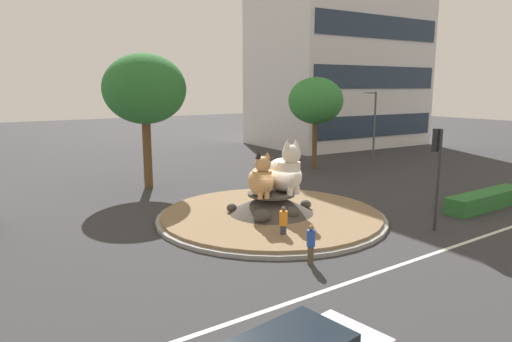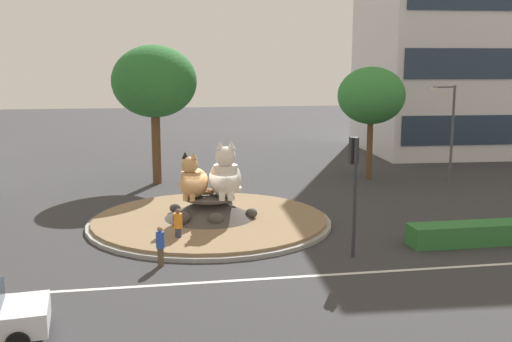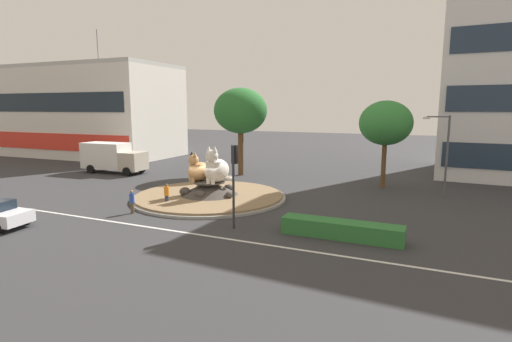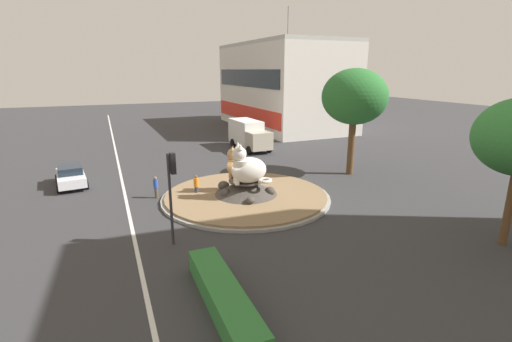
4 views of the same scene
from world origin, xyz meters
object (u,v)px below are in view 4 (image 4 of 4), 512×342
object	(u,v)px
cat_statue_calico	(239,166)
pedestrian_blue_shirt	(156,187)
pedestrian_orange_shirt	(196,185)
traffic_light_mast	(172,181)
cat_statue_white	(247,168)
second_tree_near_tower	(355,97)
sedan_on_far_lane	(71,175)
delivery_box_truck	(249,134)
shophouse_block	(282,86)

from	to	relation	value
cat_statue_calico	pedestrian_blue_shirt	world-z (taller)	cat_statue_calico
cat_statue_calico	pedestrian_orange_shirt	bearing A→B (deg)	7.40
cat_statue_calico	traffic_light_mast	world-z (taller)	traffic_light_mast
cat_statue_white	pedestrian_blue_shirt	bearing A→B (deg)	-25.95
second_tree_near_tower	pedestrian_blue_shirt	world-z (taller)	second_tree_near_tower
cat_statue_calico	cat_statue_white	size ratio (longest dim) A/B	0.83
second_tree_near_tower	pedestrian_orange_shirt	distance (m)	14.64
second_tree_near_tower	pedestrian_orange_shirt	bearing A→B (deg)	-86.65
pedestrian_blue_shirt	sedan_on_far_lane	distance (m)	7.81
cat_statue_white	traffic_light_mast	distance (m)	7.19
second_tree_near_tower	sedan_on_far_lane	size ratio (longest dim) A/B	1.88
cat_statue_calico	pedestrian_blue_shirt	xyz separation A→B (m)	(-1.63, -5.52, -1.34)
pedestrian_orange_shirt	traffic_light_mast	bearing A→B (deg)	22.91
pedestrian_orange_shirt	sedan_on_far_lane	distance (m)	10.34
cat_statue_white	pedestrian_orange_shirt	bearing A→B (deg)	-35.70
cat_statue_white	delivery_box_truck	world-z (taller)	cat_statue_white
shophouse_block	pedestrian_blue_shirt	distance (m)	35.59
traffic_light_mast	sedan_on_far_lane	size ratio (longest dim) A/B	1.02
cat_statue_calico	pedestrian_orange_shirt	xyz separation A→B (m)	(-0.86, -2.87, -1.35)
traffic_light_mast	pedestrian_blue_shirt	distance (m)	7.91
shophouse_block	sedan_on_far_lane	bearing A→B (deg)	-54.50
pedestrian_orange_shirt	second_tree_near_tower	bearing A→B (deg)	138.37
second_tree_near_tower	sedan_on_far_lane	distance (m)	23.13
delivery_box_truck	traffic_light_mast	bearing A→B (deg)	-33.20
cat_statue_calico	second_tree_near_tower	size ratio (longest dim) A/B	0.26
shophouse_block	delivery_box_truck	xyz separation A→B (m)	(13.71, -10.91, -4.58)
cat_statue_white	sedan_on_far_lane	size ratio (longest dim) A/B	0.59
cat_statue_white	sedan_on_far_lane	distance (m)	14.15
traffic_light_mast	pedestrian_orange_shirt	world-z (taller)	traffic_light_mast
cat_statue_calico	traffic_light_mast	bearing A→B (deg)	70.32
cat_statue_calico	pedestrian_blue_shirt	size ratio (longest dim) A/B	1.48
delivery_box_truck	sedan_on_far_lane	bearing A→B (deg)	-69.42
sedan_on_far_lane	cat_statue_white	bearing A→B (deg)	45.91
traffic_light_mast	shophouse_block	bearing A→B (deg)	51.14
cat_statue_calico	traffic_light_mast	distance (m)	8.20
cat_statue_white	pedestrian_orange_shirt	size ratio (longest dim) A/B	1.77
shophouse_block	second_tree_near_tower	xyz separation A→B (m)	(26.70, -6.74, 0.20)
shophouse_block	pedestrian_orange_shirt	bearing A→B (deg)	-37.61
traffic_light_mast	shophouse_block	xyz separation A→B (m)	(-34.22, 22.96, 2.93)
shophouse_block	pedestrian_blue_shirt	bearing A→B (deg)	-41.84
pedestrian_orange_shirt	delivery_box_truck	distance (m)	16.66
traffic_light_mast	sedan_on_far_lane	xyz separation A→B (m)	(-12.91, -5.55, -2.51)
cat_statue_calico	sedan_on_far_lane	world-z (taller)	cat_statue_calico
pedestrian_orange_shirt	shophouse_block	bearing A→B (deg)	-171.32
shophouse_block	cat_statue_calico	bearing A→B (deg)	-32.74
cat_statue_calico	delivery_box_truck	world-z (taller)	cat_statue_calico
cat_statue_white	traffic_light_mast	size ratio (longest dim) A/B	0.58
pedestrian_orange_shirt	delivery_box_truck	bearing A→B (deg)	-169.02
pedestrian_orange_shirt	sedan_on_far_lane	xyz separation A→B (m)	(-6.19, -8.28, 0.00)
second_tree_near_tower	traffic_light_mast	bearing A→B (deg)	-65.14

